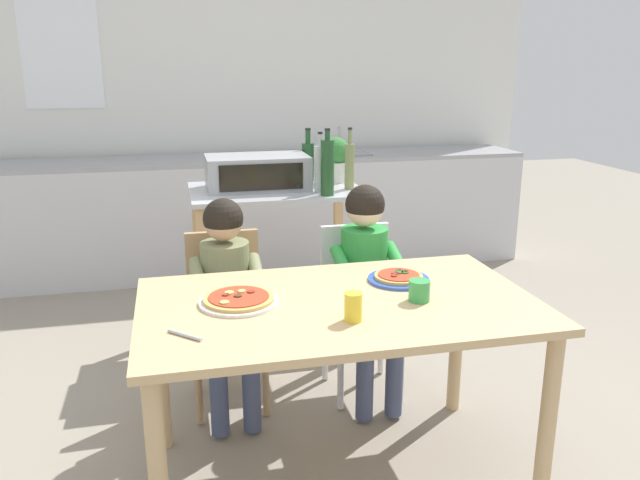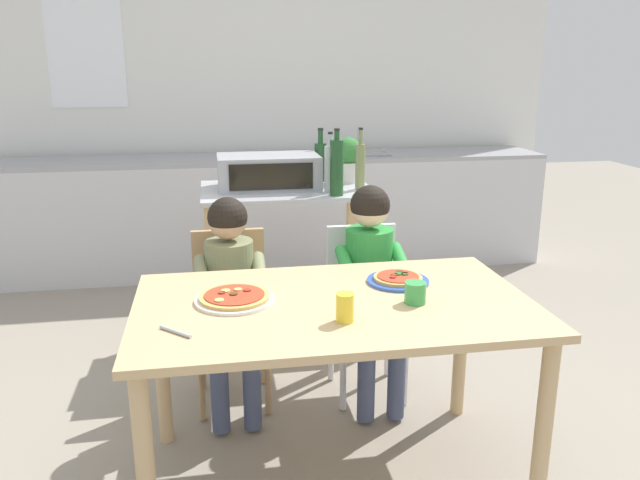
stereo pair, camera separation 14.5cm
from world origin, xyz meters
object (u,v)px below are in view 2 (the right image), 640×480
Objects in this scene: toaster_oven at (268,172)px; bottle_tall_green_wine at (330,168)px; kitchen_island_cart at (288,240)px; dining_chair_left at (231,304)px; bottle_slim_sauce at (360,165)px; potted_herb_plant at (348,158)px; dining_chair_right at (365,297)px; child_in_olive_shirt at (230,282)px; bottle_squat_spirits at (320,160)px; child_in_green_shirt at (372,270)px; bottle_brown_beer at (337,167)px; pizza_plate_blue_rimmed at (398,279)px; dining_table at (334,325)px; drinking_cup_yellow at (345,307)px; serving_spoon at (175,332)px; pizza_plate_white at (234,298)px; drinking_cup_green at (415,293)px.

bottle_tall_green_wine is (0.32, -0.17, 0.04)m from toaster_oven.
kitchen_island_cart reaches higher than dining_chair_left.
bottle_slim_sauce reaches higher than potted_herb_plant.
bottle_slim_sauce is at bearing -14.39° from toaster_oven.
toaster_oven is at bearing 151.85° from bottle_tall_green_wine.
child_in_olive_shirt is (-0.65, -0.10, 0.16)m from dining_chair_right.
child_in_green_shirt is (0.07, -0.96, -0.37)m from bottle_squat_spirits.
bottle_brown_beer is at bearing -110.91° from potted_herb_plant.
bottle_slim_sauce reaches higher than dining_chair_left.
bottle_brown_beer reaches higher than toaster_oven.
dining_chair_left is at bearing -134.10° from potted_herb_plant.
pizza_plate_blue_rimmed is at bearing -86.88° from bottle_squat_spirits.
bottle_brown_beer reaches higher than dining_chair_left.
child_in_olive_shirt is 0.65m from child_in_green_shirt.
dining_chair_right is at bearing 67.09° from dining_table.
child_in_olive_shirt is 9.95× the size of drinking_cup_yellow.
drinking_cup_yellow is at bearing -68.06° from dining_chair_left.
child_in_olive_shirt is (-0.59, -0.51, -0.42)m from bottle_brown_beer.
dining_chair_left is at bearing 111.94° from drinking_cup_yellow.
bottle_tall_green_wine is 1.07m from pizza_plate_blue_rimmed.
child_in_green_shirt is (0.06, -0.53, -0.40)m from bottle_brown_beer.
bottle_squat_spirits is at bearing 94.42° from child_in_green_shirt.
child_in_green_shirt is 10.32× the size of drinking_cup_yellow.
toaster_oven reaches higher than dining_chair_left.
dining_chair_right is at bearing 90.02° from pizza_plate_blue_rimmed.
drinking_cup_yellow is (-0.36, -1.64, -0.25)m from potted_herb_plant.
dining_table is at bearing -85.48° from toaster_oven.
dining_chair_right is 0.67m from child_in_olive_shirt.
drinking_cup_yellow is at bearing 0.31° from serving_spoon.
toaster_oven is 1.63m from serving_spoon.
bottle_squat_spirits is at bearing 81.91° from dining_table.
bottle_slim_sauce is 0.23× the size of dining_table.
dining_table is 1.79× the size of dining_chair_right.
child_in_olive_shirt reaches higher than dining_table.
potted_herb_plant is (0.16, 0.27, 0.01)m from bottle_tall_green_wine.
bottle_squat_spirits reaches higher than pizza_plate_white.
kitchen_island_cart is 0.59m from potted_herb_plant.
child_in_olive_shirt is 7.07× the size of serving_spoon.
bottle_slim_sauce is 0.77m from child_in_green_shirt.
bottle_squat_spirits is at bearing 68.46° from pizza_plate_white.
dining_chair_left is (-0.57, -0.48, -0.56)m from bottle_tall_green_wine.
child_in_olive_shirt is at bearing 89.97° from pizza_plate_white.
toaster_oven reaches higher than serving_spoon.
bottle_slim_sauce is at bearing 85.57° from drinking_cup_green.
toaster_oven is at bearing 116.63° from child_in_green_shirt.
bottle_brown_beer is 0.24× the size of dining_table.
dining_chair_right is at bearing 43.83° from pizza_plate_white.
bottle_tall_green_wine is 1.32× the size of pizza_plate_blue_rimmed.
kitchen_island_cart reaches higher than dining_table.
toaster_oven is 1.28m from pizza_plate_blue_rimmed.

